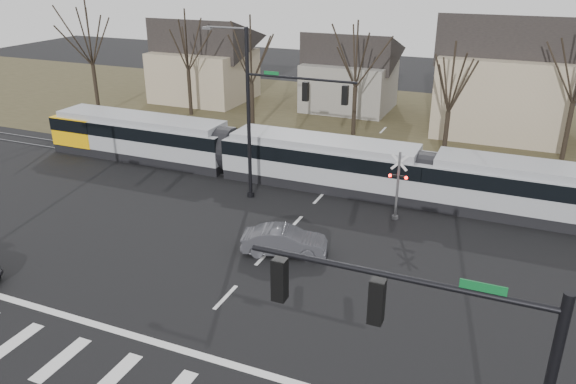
% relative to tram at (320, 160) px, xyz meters
% --- Properties ---
extents(ground, '(140.00, 140.00, 0.00)m').
position_rel_tram_xyz_m(ground, '(0.72, -16.00, -1.73)').
color(ground, black).
extents(grass_verge, '(140.00, 28.00, 0.01)m').
position_rel_tram_xyz_m(grass_verge, '(0.72, 16.00, -1.72)').
color(grass_verge, '#38331E').
rests_on(grass_verge, ground).
extents(stop_line, '(28.00, 0.35, 0.01)m').
position_rel_tram_xyz_m(stop_line, '(0.72, -17.80, -1.72)').
color(stop_line, silver).
rests_on(stop_line, ground).
extents(lane_dashes, '(0.18, 30.00, 0.01)m').
position_rel_tram_xyz_m(lane_dashes, '(0.72, -0.00, -1.72)').
color(lane_dashes, silver).
rests_on(lane_dashes, ground).
extents(rail_pair, '(90.00, 1.52, 0.06)m').
position_rel_tram_xyz_m(rail_pair, '(0.72, -0.20, -1.70)').
color(rail_pair, '#59595E').
rests_on(rail_pair, ground).
extents(tram, '(41.84, 3.11, 3.17)m').
position_rel_tram_xyz_m(tram, '(0.00, 0.00, 0.00)').
color(tram, gray).
rests_on(tram, ground).
extents(sedan, '(3.71, 5.01, 1.40)m').
position_rel_tram_xyz_m(sedan, '(1.54, -9.36, -1.03)').
color(sedan, '#3E3E43').
rests_on(sedan, ground).
extents(signal_pole_far, '(9.28, 0.44, 10.20)m').
position_rel_tram_xyz_m(signal_pole_far, '(-1.68, -3.50, 3.97)').
color(signal_pole_far, black).
rests_on(signal_pole_far, ground).
extents(rail_crossing_signal, '(1.08, 0.36, 4.00)m').
position_rel_tram_xyz_m(rail_crossing_signal, '(5.72, -3.21, 0.16)').
color(rail_crossing_signal, '#59595B').
rests_on(rail_crossing_signal, ground).
extents(tree_row, '(59.20, 7.20, 10.00)m').
position_rel_tram_xyz_m(tree_row, '(2.72, 10.00, 3.27)').
color(tree_row, black).
rests_on(tree_row, ground).
extents(house_a, '(9.72, 8.64, 8.60)m').
position_rel_tram_xyz_m(house_a, '(-19.28, 18.00, 2.73)').
color(house_a, gray).
rests_on(house_a, ground).
extents(house_b, '(8.64, 7.56, 7.65)m').
position_rel_tram_xyz_m(house_b, '(-4.28, 20.00, 2.24)').
color(house_b, slate).
rests_on(house_b, ground).
extents(house_c, '(10.80, 8.64, 10.10)m').
position_rel_tram_xyz_m(house_c, '(9.72, 17.00, 3.50)').
color(house_c, gray).
rests_on(house_c, ground).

